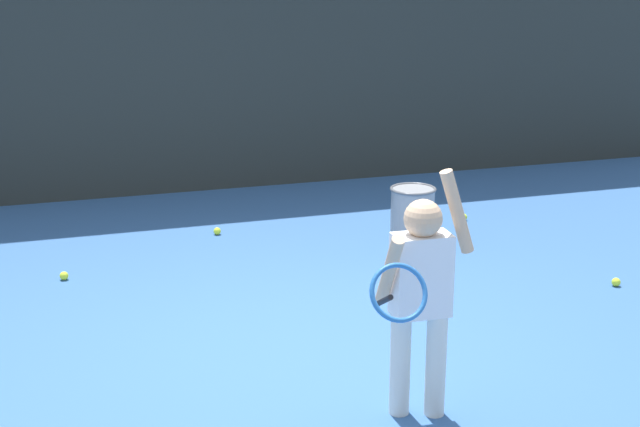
{
  "coord_description": "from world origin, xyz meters",
  "views": [
    {
      "loc": [
        -1.34,
        -4.81,
        2.38
      ],
      "look_at": [
        0.21,
        0.13,
        0.85
      ],
      "focal_mm": 48.85,
      "sensor_mm": 36.0,
      "label": 1
    }
  ],
  "objects": [
    {
      "name": "tennis_ball_6",
      "position": [
        -1.34,
        1.75,
        0.03
      ],
      "size": [
        0.07,
        0.07,
        0.07
      ],
      "primitive_type": "sphere",
      "color": "#CCE033",
      "rests_on": "ground"
    },
    {
      "name": "tennis_ball_4",
      "position": [
        2.62,
        0.37,
        0.03
      ],
      "size": [
        0.07,
        0.07,
        0.07
      ],
      "primitive_type": "sphere",
      "color": "#CCE033",
      "rests_on": "ground"
    },
    {
      "name": "fence_post_3",
      "position": [
        3.0,
        4.18,
        1.76
      ],
      "size": [
        0.09,
        0.09,
        3.51
      ],
      "primitive_type": "cylinder",
      "color": "slate",
      "rests_on": "ground"
    },
    {
      "name": "fence_post_2",
      "position": [
        0.0,
        4.18,
        1.76
      ],
      "size": [
        0.09,
        0.09,
        3.51
      ],
      "primitive_type": "cylinder",
      "color": "slate",
      "rests_on": "ground"
    },
    {
      "name": "ball_hopper",
      "position": [
        1.46,
        1.55,
        0.29
      ],
      "size": [
        0.38,
        0.38,
        0.56
      ],
      "color": "gray",
      "rests_on": "ground"
    },
    {
      "name": "tennis_player",
      "position": [
        0.42,
        -0.95,
        0.73
      ],
      "size": [
        0.73,
        0.58,
        1.35
      ],
      "rotation": [
        0.0,
        0.0,
        -0.04
      ],
      "color": "silver",
      "rests_on": "ground"
    },
    {
      "name": "tennis_ball_1",
      "position": [
        -0.0,
        2.52,
        0.03
      ],
      "size": [
        0.07,
        0.07,
        0.07
      ],
      "primitive_type": "sphere",
      "color": "#CCE033",
      "rests_on": "ground"
    },
    {
      "name": "tennis_ball_3",
      "position": [
        2.3,
        2.26,
        0.03
      ],
      "size": [
        0.07,
        0.07,
        0.07
      ],
      "primitive_type": "sphere",
      "color": "#CCE033",
      "rests_on": "ground"
    },
    {
      "name": "ground_plane",
      "position": [
        0.0,
        0.0,
        0.0
      ],
      "size": [
        20.0,
        20.0,
        0.0
      ],
      "primitive_type": "plane",
      "color": "#335B93"
    },
    {
      "name": "back_fence_windscreen",
      "position": [
        0.0,
        4.12,
        1.68
      ],
      "size": [
        12.31,
        0.08,
        3.36
      ],
      "primitive_type": "cube",
      "color": "#282D2B",
      "rests_on": "ground"
    }
  ]
}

